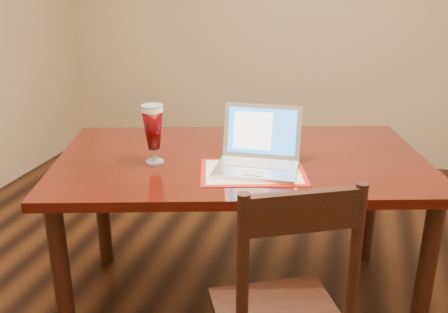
# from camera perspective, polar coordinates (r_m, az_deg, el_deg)

# --- Properties ---
(dining_table) EXTENTS (1.97, 1.45, 1.10)m
(dining_table) POSITION_cam_1_polar(r_m,az_deg,el_deg) (2.43, 1.82, -2.10)
(dining_table) COLOR #470F09
(dining_table) RESTS_ON ground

